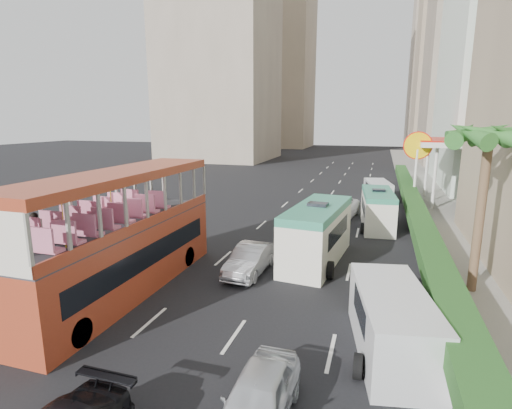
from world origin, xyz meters
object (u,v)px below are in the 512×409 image
at_px(van_asset, 336,219).
at_px(panel_van_far, 378,191).
at_px(panel_van_near, 392,323).
at_px(palm_tree, 480,215).
at_px(minibus_far, 377,209).
at_px(minibus_near, 317,234).
at_px(shell_station, 456,173).
at_px(car_silver_lane_a, 250,273).
at_px(double_decker_bus, 122,233).

distance_m(van_asset, panel_van_far, 7.93).
distance_m(panel_van_near, palm_tree, 6.77).
relative_size(minibus_far, panel_van_near, 1.12).
height_order(minibus_near, shell_station, shell_station).
height_order(car_silver_lane_a, shell_station, shell_station).
bearing_deg(car_silver_lane_a, panel_van_far, 76.50).
distance_m(van_asset, panel_van_near, 17.15).
relative_size(panel_van_far, shell_station, 0.56).
distance_m(double_decker_bus, palm_tree, 14.39).
relative_size(minibus_far, panel_van_far, 1.24).
bearing_deg(shell_station, minibus_far, -123.30).
relative_size(minibus_near, panel_van_far, 1.45).
bearing_deg(shell_station, car_silver_lane_a, -120.88).
distance_m(van_asset, palm_tree, 13.60).
relative_size(minibus_far, palm_tree, 0.86).
bearing_deg(van_asset, shell_station, 48.75).
distance_m(car_silver_lane_a, minibus_near, 3.98).
bearing_deg(van_asset, panel_van_near, -70.29).
bearing_deg(car_silver_lane_a, van_asset, 79.49).
xyz_separation_m(minibus_far, shell_station, (6.08, 9.25, 1.53)).
bearing_deg(panel_van_far, minibus_far, -100.52).
xyz_separation_m(panel_van_far, shell_station, (6.14, 0.28, 1.86)).
relative_size(car_silver_lane_a, panel_van_near, 0.81).
height_order(double_decker_bus, car_silver_lane_a, double_decker_bus).
distance_m(minibus_near, palm_tree, 7.30).
bearing_deg(panel_van_near, palm_tree, 48.34).
distance_m(panel_van_near, panel_van_far, 24.16).
xyz_separation_m(double_decker_bus, palm_tree, (13.80, 4.00, 0.85)).
height_order(double_decker_bus, minibus_near, double_decker_bus).
xyz_separation_m(panel_van_far, palm_tree, (3.94, -18.72, 2.49)).
bearing_deg(van_asset, car_silver_lane_a, -94.92).
xyz_separation_m(minibus_far, panel_van_far, (-0.07, 8.97, -0.33)).
distance_m(double_decker_bus, minibus_far, 17.01).
bearing_deg(palm_tree, double_decker_bus, -163.84).
relative_size(double_decker_bus, panel_van_near, 2.22).
bearing_deg(double_decker_bus, minibus_far, 54.18).
relative_size(panel_van_near, shell_station, 0.62).
xyz_separation_m(minibus_far, palm_tree, (3.88, -9.75, 2.16)).
xyz_separation_m(van_asset, minibus_near, (-0.01, -9.26, 1.44)).
xyz_separation_m(panel_van_near, panel_van_far, (-0.68, 24.15, -0.10)).
bearing_deg(minibus_near, minibus_far, 75.85).
height_order(double_decker_bus, palm_tree, palm_tree).
height_order(van_asset, panel_van_far, panel_van_far).
xyz_separation_m(car_silver_lane_a, minibus_near, (2.71, 2.54, 1.44)).
xyz_separation_m(minibus_near, palm_tree, (6.73, -2.08, 1.94)).
bearing_deg(minibus_near, car_silver_lane_a, -130.64).
bearing_deg(shell_station, palm_tree, -96.60).
bearing_deg(panel_van_far, car_silver_lane_a, -116.93).
relative_size(double_decker_bus, minibus_near, 1.70).
xyz_separation_m(van_asset, minibus_far, (2.84, -1.59, 1.22)).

